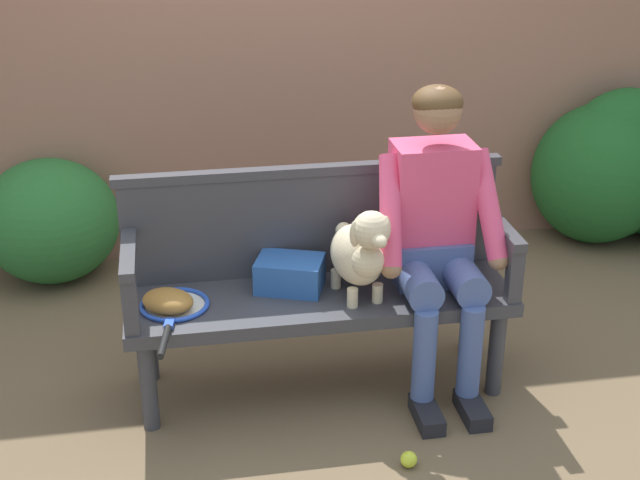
{
  "coord_description": "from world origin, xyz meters",
  "views": [
    {
      "loc": [
        -0.58,
        -3.33,
        2.25
      ],
      "look_at": [
        0.0,
        0.0,
        0.72
      ],
      "focal_mm": 50.08,
      "sensor_mm": 36.0,
      "label": 1
    }
  ],
  "objects_px": {
    "dog_on_bench": "(361,252)",
    "tennis_ball": "(409,459)",
    "garden_bench": "(320,306)",
    "tennis_racket": "(174,308)",
    "baseball_glove": "(168,301)",
    "person_seated": "(436,229)",
    "sports_bag": "(290,274)"
  },
  "relations": [
    {
      "from": "person_seated",
      "to": "tennis_ball",
      "type": "bearing_deg",
      "value": -112.42
    },
    {
      "from": "baseball_glove",
      "to": "sports_bag",
      "type": "distance_m",
      "value": 0.53
    },
    {
      "from": "garden_bench",
      "to": "dog_on_bench",
      "type": "xyz_separation_m",
      "value": [
        0.16,
        -0.07,
        0.28
      ]
    },
    {
      "from": "person_seated",
      "to": "tennis_ball",
      "type": "distance_m",
      "value": 0.96
    },
    {
      "from": "garden_bench",
      "to": "dog_on_bench",
      "type": "relative_size",
      "value": 3.77
    },
    {
      "from": "tennis_racket",
      "to": "baseball_glove",
      "type": "xyz_separation_m",
      "value": [
        -0.02,
        -0.0,
        0.04
      ]
    },
    {
      "from": "garden_bench",
      "to": "person_seated",
      "type": "distance_m",
      "value": 0.6
    },
    {
      "from": "tennis_racket",
      "to": "sports_bag",
      "type": "xyz_separation_m",
      "value": [
        0.5,
        0.11,
        0.06
      ]
    },
    {
      "from": "tennis_racket",
      "to": "sports_bag",
      "type": "distance_m",
      "value": 0.52
    },
    {
      "from": "garden_bench",
      "to": "tennis_racket",
      "type": "relative_size",
      "value": 2.86
    },
    {
      "from": "dog_on_bench",
      "to": "person_seated",
      "type": "bearing_deg",
      "value": 10.37
    },
    {
      "from": "garden_bench",
      "to": "tennis_ball",
      "type": "bearing_deg",
      "value": -68.48
    },
    {
      "from": "person_seated",
      "to": "dog_on_bench",
      "type": "bearing_deg",
      "value": -169.63
    },
    {
      "from": "baseball_glove",
      "to": "tennis_ball",
      "type": "xyz_separation_m",
      "value": [
        0.89,
        -0.57,
        -0.48
      ]
    },
    {
      "from": "garden_bench",
      "to": "baseball_glove",
      "type": "xyz_separation_m",
      "value": [
        -0.64,
        -0.05,
        0.11
      ]
    },
    {
      "from": "person_seated",
      "to": "sports_bag",
      "type": "distance_m",
      "value": 0.65
    },
    {
      "from": "garden_bench",
      "to": "tennis_ball",
      "type": "xyz_separation_m",
      "value": [
        0.24,
        -0.62,
        -0.37
      ]
    },
    {
      "from": "person_seated",
      "to": "baseball_glove",
      "type": "distance_m",
      "value": 1.16
    },
    {
      "from": "person_seated",
      "to": "baseball_glove",
      "type": "xyz_separation_m",
      "value": [
        -1.14,
        -0.03,
        -0.22
      ]
    },
    {
      "from": "baseball_glove",
      "to": "person_seated",
      "type": "bearing_deg",
      "value": 33.88
    },
    {
      "from": "tennis_ball",
      "to": "baseball_glove",
      "type": "bearing_deg",
      "value": 147.07
    },
    {
      "from": "garden_bench",
      "to": "tennis_ball",
      "type": "relative_size",
      "value": 24.99
    },
    {
      "from": "garden_bench",
      "to": "dog_on_bench",
      "type": "bearing_deg",
      "value": -25.33
    },
    {
      "from": "baseball_glove",
      "to": "tennis_ball",
      "type": "height_order",
      "value": "baseball_glove"
    },
    {
      "from": "garden_bench",
      "to": "dog_on_bench",
      "type": "height_order",
      "value": "dog_on_bench"
    },
    {
      "from": "garden_bench",
      "to": "dog_on_bench",
      "type": "distance_m",
      "value": 0.33
    },
    {
      "from": "dog_on_bench",
      "to": "tennis_ball",
      "type": "xyz_separation_m",
      "value": [
        0.09,
        -0.55,
        -0.65
      ]
    },
    {
      "from": "tennis_racket",
      "to": "tennis_ball",
      "type": "distance_m",
      "value": 1.13
    },
    {
      "from": "baseball_glove",
      "to": "sports_bag",
      "type": "xyz_separation_m",
      "value": [
        0.52,
        0.11,
        0.02
      ]
    },
    {
      "from": "baseball_glove",
      "to": "sports_bag",
      "type": "bearing_deg",
      "value": 44.25
    },
    {
      "from": "garden_bench",
      "to": "sports_bag",
      "type": "distance_m",
      "value": 0.19
    },
    {
      "from": "tennis_racket",
      "to": "tennis_ball",
      "type": "height_order",
      "value": "tennis_racket"
    }
  ]
}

